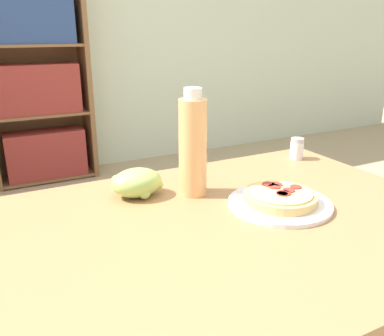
% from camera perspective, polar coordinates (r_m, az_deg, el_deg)
% --- Properties ---
extents(wall_back, '(8.00, 0.05, 2.60)m').
position_cam_1_polar(wall_back, '(3.41, -21.92, 20.67)').
color(wall_back, silver).
rests_on(wall_back, ground_plane).
extents(dining_table, '(1.18, 0.73, 0.74)m').
position_cam_1_polar(dining_table, '(0.88, 0.57, -15.04)').
color(dining_table, '#A37549').
rests_on(dining_table, ground_plane).
extents(pizza_on_plate, '(0.23, 0.23, 0.04)m').
position_cam_1_polar(pizza_on_plate, '(0.94, 12.23, -4.40)').
color(pizza_on_plate, white).
rests_on(pizza_on_plate, dining_table).
extents(grape_bunch, '(0.12, 0.09, 0.07)m').
position_cam_1_polar(grape_bunch, '(0.97, -7.84, -2.08)').
color(grape_bunch, '#A8CC66').
rests_on(grape_bunch, dining_table).
extents(drink_bottle, '(0.07, 0.07, 0.26)m').
position_cam_1_polar(drink_bottle, '(0.95, 0.11, 3.13)').
color(drink_bottle, '#EFB270').
rests_on(drink_bottle, dining_table).
extents(salt_shaker, '(0.04, 0.04, 0.07)m').
position_cam_1_polar(salt_shaker, '(1.28, 14.49, 2.64)').
color(salt_shaker, white).
rests_on(salt_shaker, dining_table).
extents(bookshelf, '(0.74, 0.29, 1.53)m').
position_cam_1_polar(bookshelf, '(3.25, -20.87, 10.69)').
color(bookshelf, brown).
rests_on(bookshelf, ground_plane).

